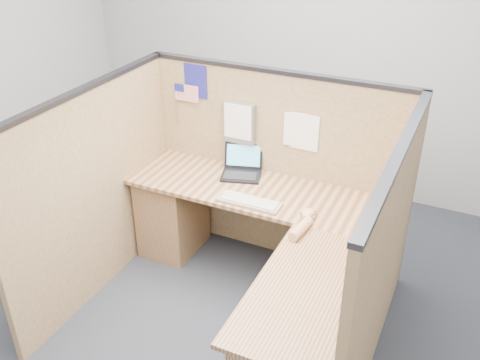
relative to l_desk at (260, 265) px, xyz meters
The scene contains 13 objects.
floor 0.52m from the l_desk, 122.80° to the right, with size 5.00×5.00×0.00m, color #222430.
wall_back 2.22m from the l_desk, 95.35° to the left, with size 5.00×5.00×0.00m, color #A3A5A8.
cubicle_partitions 0.44m from the l_desk, 142.47° to the left, with size 2.06×1.83×1.53m.
l_desk is the anchor object (origin of this frame).
laptop 0.79m from the l_desk, 123.96° to the left, with size 0.34×0.35×0.21m.
keyboard 0.43m from the l_desk, 131.55° to the left, with size 0.44×0.15×0.03m.
mouse 0.48m from the l_desk, 36.60° to the left, with size 0.10×0.06×0.04m, color #BDBDC1.
hand_forearm 0.46m from the l_desk, 13.94° to the left, with size 0.10×0.35×0.07m.
blue_poster 1.45m from the l_desk, 140.95° to the left, with size 0.19×0.00×0.26m, color navy.
american_flag 1.44m from the l_desk, 144.54° to the left, with size 0.21×0.01×0.36m.
file_holder 1.07m from the l_desk, 125.48° to the left, with size 0.25×0.05×0.32m.
paper_left 0.99m from the l_desk, 87.10° to the left, with size 0.22×0.00×0.27m, color white.
paper_right 1.00m from the l_desk, 91.39° to the left, with size 0.20×0.00×0.25m, color white.
Camera 1 is at (1.29, -2.39, 2.66)m, focal length 40.00 mm.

